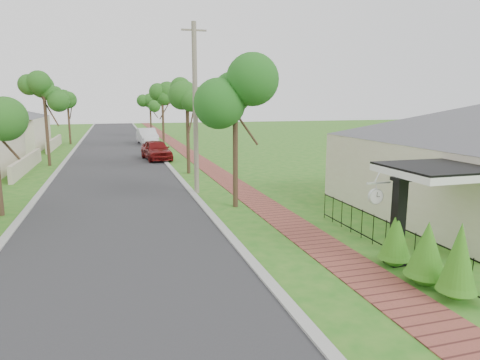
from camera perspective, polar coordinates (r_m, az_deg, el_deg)
name	(u,v)px	position (r m, az deg, el deg)	size (l,w,h in m)	color
ground	(232,268)	(12.11, -1.08, -11.70)	(160.00, 160.00, 0.00)	#256C19
road	(115,167)	(31.16, -16.28, 1.66)	(7.00, 120.00, 0.02)	#28282B
kerb_right	(168,165)	(31.36, -9.60, 2.00)	(0.30, 120.00, 0.10)	#9E9E99
kerb_left	(59,169)	(31.38, -22.95, 1.31)	(0.30, 120.00, 0.10)	#9E9E99
sidewalk	(203,163)	(31.76, -4.94, 2.21)	(1.50, 120.00, 0.03)	brown
porch_post	(398,226)	(12.82, 20.29, -5.80)	(0.48, 0.48, 2.52)	black
picket_fence	(386,235)	(13.96, 18.86, -6.91)	(0.03, 8.02, 1.00)	black
street_trees	(114,101)	(37.66, -16.51, 10.05)	(10.70, 37.65, 5.89)	#382619
hedge_row	(426,252)	(11.89, 23.52, -8.78)	(0.94, 3.10, 1.96)	#256313
parked_car_red	(156,150)	(34.12, -11.10, 3.95)	(1.83, 4.56, 1.55)	maroon
parked_car_white	(147,136)	(46.92, -12.27, 5.72)	(1.75, 5.02, 1.65)	white
near_tree	(235,96)	(18.24, -0.64, 11.10)	(2.32, 2.32, 5.96)	#382619
utility_pole	(195,109)	(21.17, -5.97, 9.41)	(1.20, 0.24, 8.25)	gray
station_clock	(376,195)	(12.66, 17.66, -1.97)	(0.75, 0.13, 0.64)	silver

